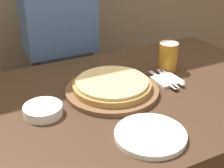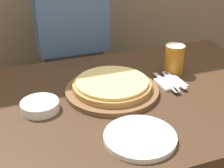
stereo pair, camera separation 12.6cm
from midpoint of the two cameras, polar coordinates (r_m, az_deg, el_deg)
The scene contains 10 objects.
dining_table at distance 1.47m, azimuth 5.09°, elevation -14.19°, with size 1.42×0.90×0.71m.
pizza_on_board at distance 1.26m, azimuth 2.85°, elevation -0.68°, with size 0.38×0.38×0.06m.
beer_glass at distance 1.46m, azimuth 13.78°, elevation 4.57°, with size 0.09×0.09×0.13m.
dinner_plate at distance 1.02m, azimuth 8.72°, elevation -9.72°, with size 0.23×0.23×0.02m.
side_bowl at distance 1.17m, azimuth -10.05°, elevation -4.06°, with size 0.14×0.14×0.04m.
napkin_stack at distance 1.37m, azimuth 13.23°, elevation 0.09°, with size 0.11×0.11×0.01m.
fork at distance 1.35m, azimuth 12.38°, elevation 0.24°, with size 0.02×0.19×0.00m.
dinner_knife at distance 1.37m, azimuth 13.27°, elevation 0.41°, with size 0.05×0.19×0.00m.
spoon at distance 1.38m, azimuth 14.15°, elevation 0.57°, with size 0.02×0.16×0.00m.
diner_person at distance 1.80m, azimuth -5.18°, elevation 5.00°, with size 0.38×0.20×1.31m.
Camera 2 is at (-0.44, -1.01, 1.33)m, focal length 50.00 mm.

